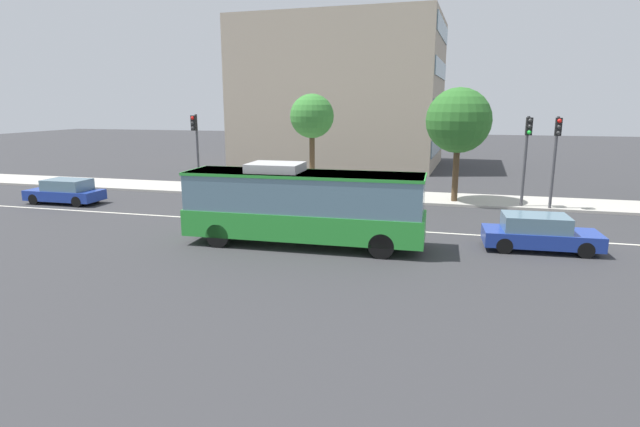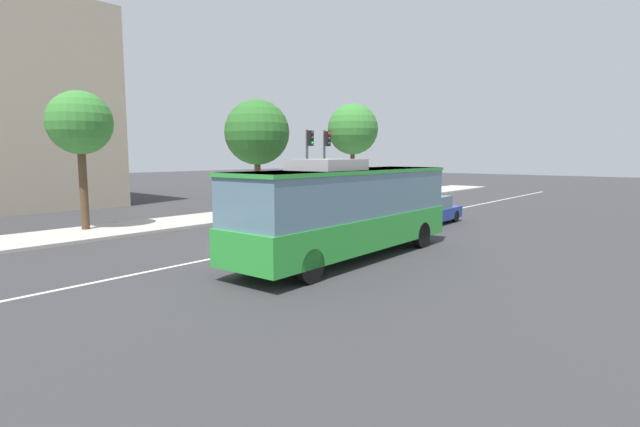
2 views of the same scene
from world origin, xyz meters
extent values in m
plane|color=#333335|center=(0.00, 0.00, 0.00)|extent=(160.00, 160.00, 0.00)
cube|color=#B2ADA3|center=(0.00, 8.46, 0.07)|extent=(80.00, 3.92, 0.14)
cube|color=silver|center=(0.00, 0.00, 0.01)|extent=(76.00, 0.16, 0.01)
cube|color=green|center=(0.68, -3.56, 0.98)|extent=(10.05, 2.70, 1.10)
cube|color=slate|center=(0.68, -3.56, 2.31)|extent=(9.85, 2.62, 1.58)
cube|color=green|center=(0.68, -3.56, 3.04)|extent=(9.95, 2.67, 0.12)
cube|color=#B2B2B2|center=(-0.52, -3.58, 3.28)|extent=(2.24, 1.84, 0.36)
cylinder|color=black|center=(4.05, -2.39, 0.50)|extent=(1.01, 0.32, 1.00)
cylinder|color=black|center=(4.10, -4.59, 0.50)|extent=(1.01, 0.32, 1.00)
cylinder|color=black|center=(-2.75, -2.52, 0.50)|extent=(1.01, 0.32, 1.00)
cylinder|color=black|center=(-2.70, -4.72, 0.50)|extent=(1.01, 0.32, 1.00)
cube|color=#1E3899|center=(10.23, -1.83, 0.52)|extent=(4.58, 2.01, 0.60)
cube|color=slate|center=(9.98, -1.85, 1.14)|extent=(2.59, 1.77, 0.64)
cylinder|color=black|center=(11.70, -0.97, 0.32)|extent=(0.65, 0.25, 0.64)
cylinder|color=black|center=(11.77, -2.56, 0.32)|extent=(0.65, 0.25, 0.64)
cylinder|color=black|center=(8.70, -1.10, 0.32)|extent=(0.65, 0.25, 0.64)
cylinder|color=black|center=(8.77, -2.70, 0.32)|extent=(0.65, 0.25, 0.64)
cylinder|color=#47474C|center=(10.56, 6.98, 2.60)|extent=(0.16, 0.16, 5.20)
cube|color=black|center=(10.58, 6.70, 4.65)|extent=(0.34, 0.31, 0.96)
sphere|color=#2D2D2D|center=(10.60, 6.55, 4.97)|extent=(0.22, 0.22, 0.22)
sphere|color=#2D2D2D|center=(10.60, 6.55, 4.65)|extent=(0.22, 0.22, 0.22)
sphere|color=#1ED838|center=(10.60, 6.55, 4.33)|extent=(0.22, 0.22, 0.22)
cylinder|color=#47474C|center=(12.04, 6.77, 2.60)|extent=(0.16, 0.16, 5.20)
cube|color=black|center=(12.03, 6.49, 4.65)|extent=(0.33, 0.29, 0.96)
sphere|color=red|center=(12.03, 6.34, 4.97)|extent=(0.22, 0.22, 0.22)
sphere|color=#2D2D2D|center=(12.03, 6.34, 4.65)|extent=(0.22, 0.22, 0.22)
sphere|color=#2D2D2D|center=(12.03, 6.34, 4.33)|extent=(0.22, 0.22, 0.22)
cylinder|color=#4C3823|center=(-2.51, 9.35, 1.99)|extent=(0.36, 0.36, 3.98)
sphere|color=#387F33|center=(-2.51, 9.35, 5.07)|extent=(2.90, 2.90, 2.90)
cylinder|color=#4C3823|center=(19.36, 9.76, 2.08)|extent=(0.36, 0.36, 4.15)
sphere|color=#387F33|center=(19.36, 9.76, 5.68)|extent=(4.08, 4.08, 4.08)
cylinder|color=#4C3823|center=(6.84, 7.60, 1.75)|extent=(0.36, 0.36, 3.50)
sphere|color=#2D6B28|center=(6.84, 7.60, 4.92)|extent=(3.79, 3.79, 3.79)
cube|color=slate|center=(5.23, 25.14, 2.11)|extent=(0.66, 11.70, 1.50)
cube|color=slate|center=(5.23, 25.14, 5.51)|extent=(0.66, 11.70, 1.50)
cube|color=slate|center=(5.23, 25.14, 8.91)|extent=(0.66, 11.70, 1.50)
cube|color=slate|center=(5.23, 25.14, 12.31)|extent=(0.66, 11.70, 1.50)
camera|label=1|loc=(6.51, -23.33, 5.87)|focal=28.33mm
camera|label=2|loc=(-12.68, -13.38, 3.58)|focal=27.03mm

